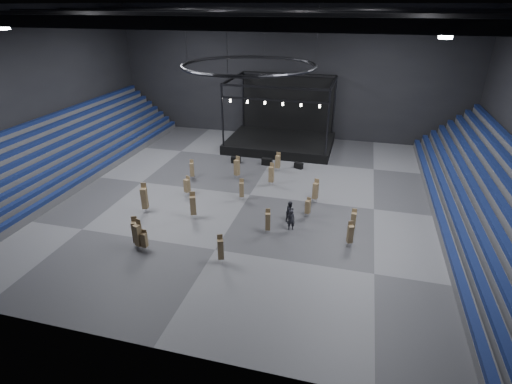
% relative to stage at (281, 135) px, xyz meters
% --- Properties ---
extents(floor, '(50.00, 50.00, 0.00)m').
position_rel_stage_xyz_m(floor, '(-0.00, -16.24, -1.45)').
color(floor, '#565659').
rests_on(floor, ground).
extents(ceiling, '(50.00, 42.00, 0.20)m').
position_rel_stage_xyz_m(ceiling, '(-0.00, -16.24, 16.55)').
color(ceiling, black).
rests_on(ceiling, wall_back).
extents(wall_back, '(50.00, 0.20, 18.00)m').
position_rel_stage_xyz_m(wall_back, '(-0.00, 4.76, 7.55)').
color(wall_back, black).
rests_on(wall_back, ground).
extents(wall_front, '(50.00, 0.20, 18.00)m').
position_rel_stage_xyz_m(wall_front, '(-0.00, -37.24, 7.55)').
color(wall_front, black).
rests_on(wall_front, ground).
extents(wall_left, '(0.20, 42.00, 18.00)m').
position_rel_stage_xyz_m(wall_left, '(-25.00, -16.24, 7.55)').
color(wall_left, black).
rests_on(wall_left, ground).
extents(bleachers_left, '(7.20, 40.00, 6.40)m').
position_rel_stage_xyz_m(bleachers_left, '(-22.94, -16.24, 0.28)').
color(bleachers_left, '#4A4A4D').
rests_on(bleachers_left, floor).
extents(bleachers_right, '(7.20, 40.00, 6.40)m').
position_rel_stage_xyz_m(bleachers_right, '(22.94, -16.24, 0.28)').
color(bleachers_right, '#4A4A4D').
rests_on(bleachers_right, floor).
extents(stage, '(14.00, 10.00, 9.20)m').
position_rel_stage_xyz_m(stage, '(0.00, 0.00, 0.00)').
color(stage, black).
rests_on(stage, floor).
extents(truss_ring, '(12.30, 12.30, 5.15)m').
position_rel_stage_xyz_m(truss_ring, '(-0.00, -16.24, 11.55)').
color(truss_ring, black).
rests_on(truss_ring, ceiling).
extents(roof_girders, '(49.00, 30.35, 0.70)m').
position_rel_stage_xyz_m(roof_girders, '(-0.00, -16.24, 15.75)').
color(roof_girders, black).
rests_on(roof_girders, ceiling).
extents(floodlights, '(28.60, 16.60, 0.25)m').
position_rel_stage_xyz_m(floodlights, '(-0.00, -20.24, 15.15)').
color(floodlights, white).
rests_on(floodlights, roof_girders).
extents(flight_case_left, '(1.26, 0.80, 0.78)m').
position_rel_stage_xyz_m(flight_case_left, '(-4.15, -7.85, -1.06)').
color(flight_case_left, black).
rests_on(flight_case_left, floor).
extents(flight_case_mid, '(1.29, 0.67, 0.85)m').
position_rel_stage_xyz_m(flight_case_mid, '(-0.22, -7.58, -1.03)').
color(flight_case_mid, black).
rests_on(flight_case_mid, floor).
extents(flight_case_right, '(1.17, 0.91, 0.70)m').
position_rel_stage_xyz_m(flight_case_right, '(3.73, -7.71, -1.10)').
color(flight_case_right, black).
rests_on(flight_case_right, floor).
extents(chair_stack_0, '(0.44, 0.44, 1.85)m').
position_rel_stage_xyz_m(chair_stack_0, '(-5.44, -28.22, -0.46)').
color(chair_stack_0, silver).
rests_on(chair_stack_0, floor).
extents(chair_stack_1, '(0.55, 0.55, 2.26)m').
position_rel_stage_xyz_m(chair_stack_1, '(10.48, -23.36, -0.29)').
color(chair_stack_1, silver).
rests_on(chair_stack_1, floor).
extents(chair_stack_2, '(0.54, 0.54, 2.26)m').
position_rel_stage_xyz_m(chair_stack_2, '(-0.50, -17.51, -0.28)').
color(chair_stack_2, silver).
rests_on(chair_stack_2, floor).
extents(chair_stack_3, '(0.55, 0.55, 2.55)m').
position_rel_stage_xyz_m(chair_stack_3, '(1.60, -13.26, -0.14)').
color(chair_stack_3, silver).
rests_on(chair_stack_3, floor).
extents(chair_stack_4, '(0.63, 0.63, 2.66)m').
position_rel_stage_xyz_m(chair_stack_4, '(-6.43, -27.79, -0.09)').
color(chair_stack_4, silver).
rests_on(chair_stack_4, floor).
extents(chair_stack_5, '(0.65, 0.65, 2.14)m').
position_rel_stage_xyz_m(chair_stack_5, '(-6.20, -18.01, -0.30)').
color(chair_stack_5, silver).
rests_on(chair_stack_5, floor).
extents(chair_stack_6, '(0.54, 0.54, 2.29)m').
position_rel_stage_xyz_m(chair_stack_6, '(-7.40, -13.90, -0.27)').
color(chair_stack_6, silver).
rests_on(chair_stack_6, floor).
extents(chair_stack_7, '(0.52, 0.52, 2.31)m').
position_rel_stage_xyz_m(chair_stack_7, '(3.52, -23.10, -0.27)').
color(chair_stack_7, silver).
rests_on(chair_stack_7, floor).
extents(chair_stack_8, '(0.58, 0.58, 2.41)m').
position_rel_stage_xyz_m(chair_stack_8, '(1.03, -28.23, -0.22)').
color(chair_stack_8, silver).
rests_on(chair_stack_8, floor).
extents(chair_stack_9, '(0.69, 0.69, 2.64)m').
position_rel_stage_xyz_m(chair_stack_9, '(-3.72, -22.29, -0.08)').
color(chair_stack_9, silver).
rests_on(chair_stack_9, floor).
extents(chair_stack_10, '(0.53, 0.53, 1.92)m').
position_rel_stage_xyz_m(chair_stack_10, '(6.44, -19.27, -0.43)').
color(chair_stack_10, silver).
rests_on(chair_stack_10, floor).
extents(chair_stack_11, '(0.59, 0.59, 2.47)m').
position_rel_stage_xyz_m(chair_stack_11, '(6.75, -16.14, -0.17)').
color(chair_stack_11, silver).
rests_on(chair_stack_11, floor).
extents(chair_stack_12, '(0.46, 0.46, 2.14)m').
position_rel_stage_xyz_m(chair_stack_12, '(10.63, -20.93, -0.33)').
color(chair_stack_12, silver).
rests_on(chair_stack_12, floor).
extents(chair_stack_13, '(0.56, 0.56, 2.30)m').
position_rel_stage_xyz_m(chair_stack_13, '(1.45, -9.17, -0.23)').
color(chair_stack_13, silver).
rests_on(chair_stack_13, floor).
extents(chair_stack_14, '(0.64, 0.64, 2.98)m').
position_rel_stage_xyz_m(chair_stack_14, '(-8.60, -22.36, 0.06)').
color(chair_stack_14, silver).
rests_on(chair_stack_14, floor).
extents(chair_stack_15, '(0.65, 0.65, 2.62)m').
position_rel_stage_xyz_m(chair_stack_15, '(-2.56, -12.44, -0.10)').
color(chair_stack_15, silver).
rests_on(chair_stack_15, floor).
extents(chair_stack_16, '(0.63, 0.63, 2.73)m').
position_rel_stage_xyz_m(chair_stack_16, '(-5.93, -28.22, -0.06)').
color(chair_stack_16, silver).
rests_on(chair_stack_16, floor).
extents(man_center, '(0.83, 0.69, 1.96)m').
position_rel_stage_xyz_m(man_center, '(5.34, -22.03, -0.47)').
color(man_center, black).
rests_on(man_center, floor).
extents(crew_member, '(1.08, 1.19, 1.98)m').
position_rel_stage_xyz_m(crew_member, '(5.03, -20.53, -0.46)').
color(crew_member, black).
rests_on(crew_member, floor).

